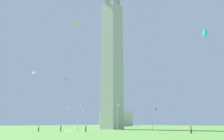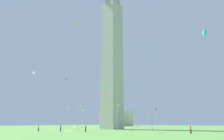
# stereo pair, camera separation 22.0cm
# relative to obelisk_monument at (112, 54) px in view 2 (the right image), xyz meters

# --- Properties ---
(ground_plane) EXTENTS (260.00, 260.00, 0.00)m
(ground_plane) POSITION_rel_obelisk_monument_xyz_m (0.00, 0.00, -27.86)
(ground_plane) COLOR #548C3D
(obelisk_monument) EXTENTS (6.13, 6.13, 55.71)m
(obelisk_monument) POSITION_rel_obelisk_monument_xyz_m (0.00, 0.00, 0.00)
(obelisk_monument) COLOR #B7B2A8
(obelisk_monument) RESTS_ON ground
(flagpole_n) EXTENTS (1.12, 0.14, 7.55)m
(flagpole_n) POSITION_rel_obelisk_monument_xyz_m (15.98, 0.00, -23.70)
(flagpole_n) COLOR silver
(flagpole_n) RESTS_ON ground
(flagpole_ne) EXTENTS (1.12, 0.14, 7.55)m
(flagpole_ne) POSITION_rel_obelisk_monument_xyz_m (11.31, 11.25, -23.70)
(flagpole_ne) COLOR silver
(flagpole_ne) RESTS_ON ground
(flagpole_e) EXTENTS (1.12, 0.14, 7.55)m
(flagpole_e) POSITION_rel_obelisk_monument_xyz_m (0.06, 15.91, -23.70)
(flagpole_e) COLOR silver
(flagpole_e) RESTS_ON ground
(flagpole_se) EXTENTS (1.12, 0.14, 7.55)m
(flagpole_se) POSITION_rel_obelisk_monument_xyz_m (-11.19, 11.25, -23.70)
(flagpole_se) COLOR silver
(flagpole_se) RESTS_ON ground
(flagpole_s) EXTENTS (1.12, 0.14, 7.55)m
(flagpole_s) POSITION_rel_obelisk_monument_xyz_m (-15.85, 0.00, -23.70)
(flagpole_s) COLOR silver
(flagpole_s) RESTS_ON ground
(flagpole_sw) EXTENTS (1.12, 0.14, 7.55)m
(flagpole_sw) POSITION_rel_obelisk_monument_xyz_m (-11.19, -11.25, -23.70)
(flagpole_sw) COLOR silver
(flagpole_sw) RESTS_ON ground
(flagpole_w) EXTENTS (1.12, 0.14, 7.55)m
(flagpole_w) POSITION_rel_obelisk_monument_xyz_m (0.06, -15.91, -23.70)
(flagpole_w) COLOR silver
(flagpole_w) RESTS_ON ground
(flagpole_nw) EXTENTS (1.12, 0.14, 7.55)m
(flagpole_nw) POSITION_rel_obelisk_monument_xyz_m (11.31, -11.25, -23.70)
(flagpole_nw) COLOR silver
(flagpole_nw) RESTS_ON ground
(person_blue_shirt) EXTENTS (0.32, 0.32, 1.61)m
(person_blue_shirt) POSITION_rel_obelisk_monument_xyz_m (-21.63, 0.24, -27.06)
(person_blue_shirt) COLOR #2D2D38
(person_blue_shirt) RESTS_ON ground
(person_purple_shirt) EXTENTS (0.32, 0.32, 1.61)m
(person_purple_shirt) POSITION_rel_obelisk_monument_xyz_m (-21.62, -9.65, -27.06)
(person_purple_shirt) COLOR #2D2D38
(person_purple_shirt) RESTS_ON ground
(person_yellow_shirt) EXTENTS (0.32, 0.32, 1.68)m
(person_yellow_shirt) POSITION_rel_obelisk_monument_xyz_m (-26.85, 2.67, -27.02)
(person_yellow_shirt) COLOR #2D2D38
(person_yellow_shirt) RESTS_ON ground
(person_orange_shirt) EXTENTS (0.32, 0.32, 1.76)m
(person_orange_shirt) POSITION_rel_obelisk_monument_xyz_m (-12.84, -31.91, -26.98)
(person_orange_shirt) COLOR #2D2D38
(person_orange_shirt) RESTS_ON ground
(kite_pink_diamond) EXTENTS (1.12, 1.16, 1.45)m
(kite_pink_diamond) POSITION_rel_obelisk_monument_xyz_m (-16.81, 5.38, -11.83)
(kite_pink_diamond) COLOR pink
(kite_yellow_delta) EXTENTS (1.61, 1.78, 2.36)m
(kite_yellow_delta) POSITION_rel_obelisk_monument_xyz_m (-20.75, -2.51, 4.06)
(kite_yellow_delta) COLOR yellow
(kite_cyan_box) EXTENTS (0.99, 1.01, 2.16)m
(kite_cyan_box) POSITION_rel_obelisk_monument_xyz_m (-17.59, -38.03, -8.83)
(kite_cyan_box) COLOR #33C6D1
(kite_white_delta) EXTENTS (1.68, 1.76, 2.20)m
(kite_white_delta) POSITION_rel_obelisk_monument_xyz_m (-25.04, 11.32, -10.69)
(kite_white_delta) COLOR white
(kite_green_diamond) EXTENTS (1.70, 1.62, 2.27)m
(kite_green_diamond) POSITION_rel_obelisk_monument_xyz_m (-7.79, -2.08, -13.93)
(kite_green_diamond) COLOR green
(distant_building) EXTENTS (23.18, 13.32, 10.80)m
(distant_building) POSITION_rel_obelisk_monument_xyz_m (63.07, 47.99, -22.46)
(distant_building) COLOR beige
(distant_building) RESTS_ON ground
(picnic_blanket_near_first_person) EXTENTS (1.60, 1.95, 0.01)m
(picnic_blanket_near_first_person) POSITION_rel_obelisk_monument_xyz_m (-19.77, -0.39, -27.85)
(picnic_blanket_near_first_person) COLOR white
(picnic_blanket_near_first_person) RESTS_ON ground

